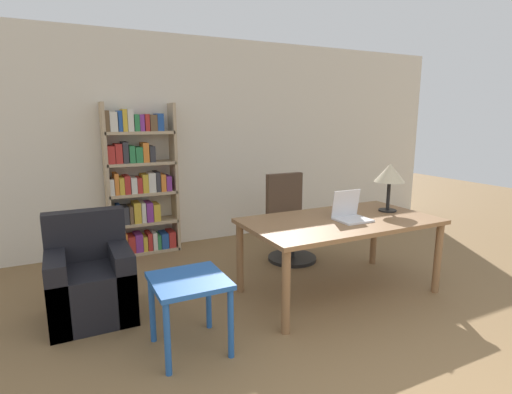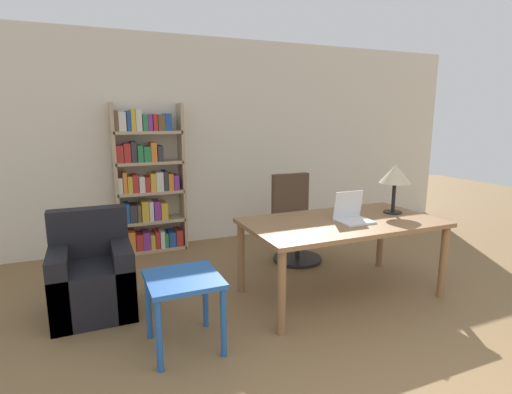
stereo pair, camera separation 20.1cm
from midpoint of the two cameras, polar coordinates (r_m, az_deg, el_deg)
The scene contains 8 objects.
wall_back at distance 5.45m, azimuth -9.09°, elevation 7.71°, with size 8.00×0.06×2.70m.
desk at distance 3.87m, azimuth 10.43°, elevation -4.27°, with size 1.82×0.99×0.73m.
laptop at distance 3.83m, azimuth 11.85°, elevation -2.35°, with size 0.31×0.26×0.27m.
table_lamp at distance 4.23m, azimuth 17.29°, elevation 3.12°, with size 0.31×0.31×0.49m.
office_chair at distance 4.79m, azimuth 3.62°, elevation -3.74°, with size 0.58×0.58×1.02m.
side_table_blue at distance 3.00m, azimuth -11.48°, elevation -13.05°, with size 0.52×0.53×0.55m.
armchair at distance 3.78m, azimuth -24.02°, elevation -11.07°, with size 0.66×0.66×0.89m.
bookshelf at distance 5.13m, azimuth -17.50°, elevation 1.53°, with size 0.85×0.28×1.85m.
Camera 1 is at (-1.72, -0.62, 1.69)m, focal length 28.00 mm.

